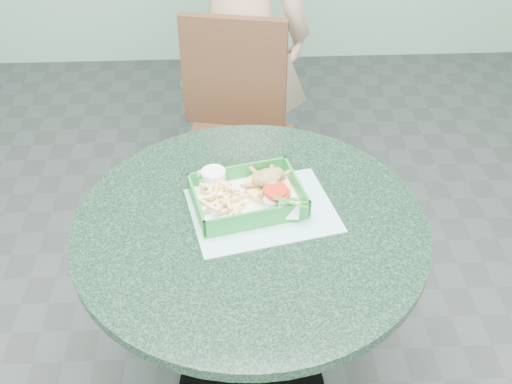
{
  "coord_description": "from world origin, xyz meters",
  "views": [
    {
      "loc": [
        -0.04,
        -1.17,
        1.81
      ],
      "look_at": [
        0.02,
        0.1,
        0.79
      ],
      "focal_mm": 42.0,
      "sensor_mm": 36.0,
      "label": 1
    }
  ],
  "objects_px": {
    "cafe_table": "(251,271)",
    "sauce_ramekin": "(220,177)",
    "diner_person": "(239,17)",
    "food_basket": "(247,205)",
    "crab_sandwich": "(270,190)",
    "dining_chair": "(236,123)"
  },
  "relations": [
    {
      "from": "cafe_table",
      "to": "dining_chair",
      "type": "bearing_deg",
      "value": 91.74
    },
    {
      "from": "sauce_ramekin",
      "to": "food_basket",
      "type": "bearing_deg",
      "value": -49.92
    },
    {
      "from": "diner_person",
      "to": "cafe_table",
      "type": "bearing_deg",
      "value": 106.73
    },
    {
      "from": "dining_chair",
      "to": "diner_person",
      "type": "xyz_separation_m",
      "value": [
        0.03,
        0.27,
        0.33
      ]
    },
    {
      "from": "sauce_ramekin",
      "to": "crab_sandwich",
      "type": "bearing_deg",
      "value": -24.5
    },
    {
      "from": "diner_person",
      "to": "crab_sandwich",
      "type": "distance_m",
      "value": 1.04
    },
    {
      "from": "cafe_table",
      "to": "sauce_ramekin",
      "type": "bearing_deg",
      "value": 116.87
    },
    {
      "from": "food_basket",
      "to": "dining_chair",
      "type": "bearing_deg",
      "value": 91.52
    },
    {
      "from": "cafe_table",
      "to": "dining_chair",
      "type": "height_order",
      "value": "dining_chair"
    },
    {
      "from": "diner_person",
      "to": "food_basket",
      "type": "xyz_separation_m",
      "value": [
        -0.01,
        -1.06,
        -0.09
      ]
    },
    {
      "from": "cafe_table",
      "to": "sauce_ramekin",
      "type": "distance_m",
      "value": 0.28
    },
    {
      "from": "dining_chair",
      "to": "sauce_ramekin",
      "type": "relative_size",
      "value": 13.89
    },
    {
      "from": "food_basket",
      "to": "sauce_ramekin",
      "type": "xyz_separation_m",
      "value": [
        -0.07,
        0.09,
        0.03
      ]
    },
    {
      "from": "diner_person",
      "to": "sauce_ramekin",
      "type": "xyz_separation_m",
      "value": [
        -0.08,
        -0.97,
        -0.06
      ]
    },
    {
      "from": "cafe_table",
      "to": "crab_sandwich",
      "type": "height_order",
      "value": "crab_sandwich"
    },
    {
      "from": "food_basket",
      "to": "crab_sandwich",
      "type": "xyz_separation_m",
      "value": [
        0.06,
        0.02,
        0.03
      ]
    },
    {
      "from": "cafe_table",
      "to": "crab_sandwich",
      "type": "xyz_separation_m",
      "value": [
        0.06,
        0.09,
        0.22
      ]
    },
    {
      "from": "diner_person",
      "to": "food_basket",
      "type": "height_order",
      "value": "diner_person"
    },
    {
      "from": "cafe_table",
      "to": "diner_person",
      "type": "distance_m",
      "value": 1.16
    },
    {
      "from": "sauce_ramekin",
      "to": "diner_person",
      "type": "bearing_deg",
      "value": 85.43
    },
    {
      "from": "diner_person",
      "to": "food_basket",
      "type": "bearing_deg",
      "value": 106.46
    },
    {
      "from": "diner_person",
      "to": "food_basket",
      "type": "distance_m",
      "value": 1.06
    }
  ]
}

